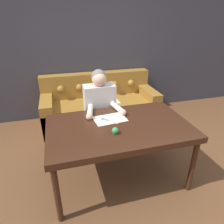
% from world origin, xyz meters
% --- Properties ---
extents(ground_plane, '(16.00, 16.00, 0.00)m').
position_xyz_m(ground_plane, '(0.00, 0.00, 0.00)').
color(ground_plane, brown).
extents(wall_back, '(8.00, 0.06, 2.60)m').
position_xyz_m(wall_back, '(0.00, 2.10, 1.30)').
color(wall_back, '#383842').
rests_on(wall_back, ground_plane).
extents(dining_table, '(1.60, 0.97, 0.76)m').
position_xyz_m(dining_table, '(-0.06, 0.12, 0.69)').
color(dining_table, '#381E11').
rests_on(dining_table, ground_plane).
extents(couch, '(2.09, 0.89, 0.88)m').
position_xyz_m(couch, '(0.04, 1.66, 0.31)').
color(couch, olive).
rests_on(couch, ground_plane).
extents(person, '(0.50, 0.59, 1.24)m').
position_xyz_m(person, '(-0.15, 0.74, 0.63)').
color(person, '#33281E').
rests_on(person, ground_plane).
extents(pattern_paper_main, '(0.40, 0.29, 0.00)m').
position_xyz_m(pattern_paper_main, '(-0.13, 0.28, 0.76)').
color(pattern_paper_main, beige).
rests_on(pattern_paper_main, dining_table).
extents(scissors, '(0.21, 0.19, 0.01)m').
position_xyz_m(scissors, '(-0.18, 0.27, 0.76)').
color(scissors, silver).
rests_on(scissors, dining_table).
extents(pin_cushion, '(0.07, 0.07, 0.07)m').
position_xyz_m(pin_cushion, '(-0.16, -0.05, 0.79)').
color(pin_cushion, '#4C3828').
rests_on(pin_cushion, dining_table).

